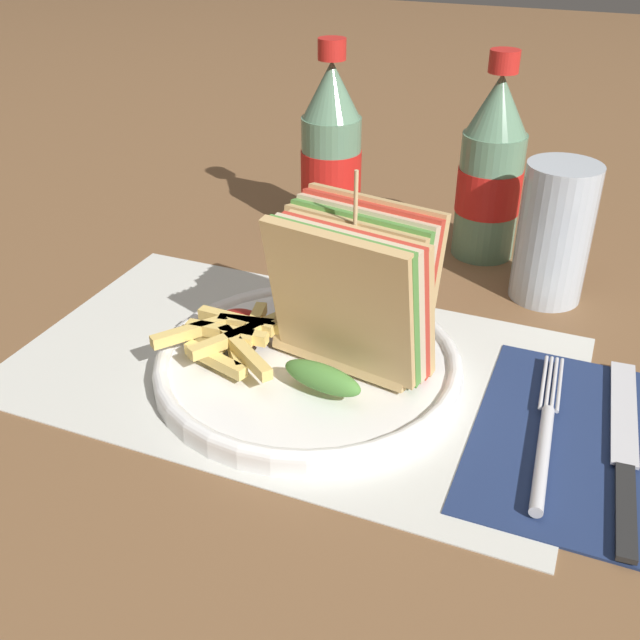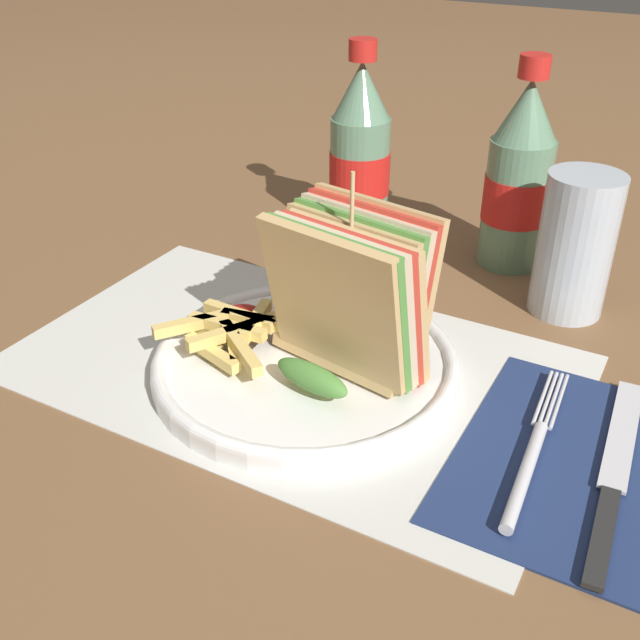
# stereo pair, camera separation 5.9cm
# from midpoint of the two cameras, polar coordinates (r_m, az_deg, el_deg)

# --- Properties ---
(ground_plane) EXTENTS (4.00, 4.00, 0.00)m
(ground_plane) POSITION_cam_midpoint_polar(r_m,az_deg,el_deg) (0.58, -4.38, -5.09)
(ground_plane) COLOR brown
(placemat) EXTENTS (0.44, 0.27, 0.00)m
(placemat) POSITION_cam_midpoint_polar(r_m,az_deg,el_deg) (0.60, -4.81, -3.61)
(placemat) COLOR silver
(placemat) RESTS_ON ground_plane
(plate_main) EXTENTS (0.24, 0.24, 0.02)m
(plate_main) POSITION_cam_midpoint_polar(r_m,az_deg,el_deg) (0.59, -3.61, -3.51)
(plate_main) COLOR white
(plate_main) RESTS_ON ground_plane
(club_sandwich) EXTENTS (0.13, 0.12, 0.15)m
(club_sandwich) POSITION_cam_midpoint_polar(r_m,az_deg,el_deg) (0.55, -0.55, 1.84)
(club_sandwich) COLOR tan
(club_sandwich) RESTS_ON plate_main
(fries_pile) EXTENTS (0.11, 0.09, 0.02)m
(fries_pile) POSITION_cam_midpoint_polar(r_m,az_deg,el_deg) (0.59, -9.55, -1.33)
(fries_pile) COLOR #E5C166
(fries_pile) RESTS_ON plate_main
(ketchup_blob) EXTENTS (0.04, 0.03, 0.01)m
(ketchup_blob) POSITION_cam_midpoint_polar(r_m,az_deg,el_deg) (0.62, -8.87, -0.19)
(ketchup_blob) COLOR maroon
(ketchup_blob) RESTS_ON plate_main
(napkin) EXTENTS (0.15, 0.21, 0.00)m
(napkin) POSITION_cam_midpoint_polar(r_m,az_deg,el_deg) (0.55, 16.57, -8.96)
(napkin) COLOR navy
(napkin) RESTS_ON ground_plane
(fork) EXTENTS (0.02, 0.18, 0.01)m
(fork) POSITION_cam_midpoint_polar(r_m,az_deg,el_deg) (0.53, 13.73, -9.00)
(fork) COLOR silver
(fork) RESTS_ON napkin
(knife) EXTENTS (0.03, 0.21, 0.00)m
(knife) POSITION_cam_midpoint_polar(r_m,az_deg,el_deg) (0.54, 19.35, -9.35)
(knife) COLOR black
(knife) RESTS_ON napkin
(coke_bottle_near) EXTENTS (0.06, 0.06, 0.20)m
(coke_bottle_near) POSITION_cam_midpoint_polar(r_m,az_deg,el_deg) (0.80, -1.28, 12.46)
(coke_bottle_near) COLOR slate
(coke_bottle_near) RESTS_ON ground_plane
(coke_bottle_far) EXTENTS (0.06, 0.06, 0.20)m
(coke_bottle_far) POSITION_cam_midpoint_polar(r_m,az_deg,el_deg) (0.76, 10.73, 10.93)
(coke_bottle_far) COLOR slate
(coke_bottle_far) RESTS_ON ground_plane
(glass_near) EXTENTS (0.07, 0.07, 0.13)m
(glass_near) POSITION_cam_midpoint_polar(r_m,az_deg,el_deg) (0.70, 15.14, 6.34)
(glass_near) COLOR silver
(glass_near) RESTS_ON ground_plane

